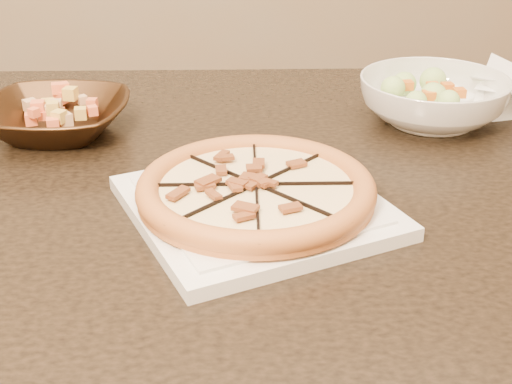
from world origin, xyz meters
TOP-DOWN VIEW (x-y plane):
  - dining_table at (-0.04, -0.11)m, footprint 1.57×1.09m
  - plate at (0.03, -0.23)m, footprint 0.37×0.37m
  - pizza at (0.03, -0.23)m, footprint 0.29×0.29m
  - bronze_bowl at (-0.24, 0.06)m, footprint 0.26×0.26m
  - mixed_dish at (-0.25, 0.06)m, footprint 0.10×0.11m
  - salad_bowl at (0.35, 0.05)m, footprint 0.25×0.25m
  - salad at (0.35, 0.05)m, footprint 0.09×0.13m
  - cling_film at (0.50, 0.08)m, footprint 0.18×0.16m

SIDE VIEW (x-z plane):
  - dining_table at x=-0.04m, z-range 0.28..1.03m
  - plate at x=0.03m, z-range 0.75..0.77m
  - cling_film at x=0.50m, z-range 0.75..0.80m
  - bronze_bowl at x=-0.24m, z-range 0.75..0.80m
  - pizza at x=0.03m, z-range 0.77..0.80m
  - salad_bowl at x=0.35m, z-range 0.75..0.82m
  - mixed_dish at x=-0.25m, z-range 0.80..0.83m
  - salad at x=0.35m, z-range 0.82..0.86m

